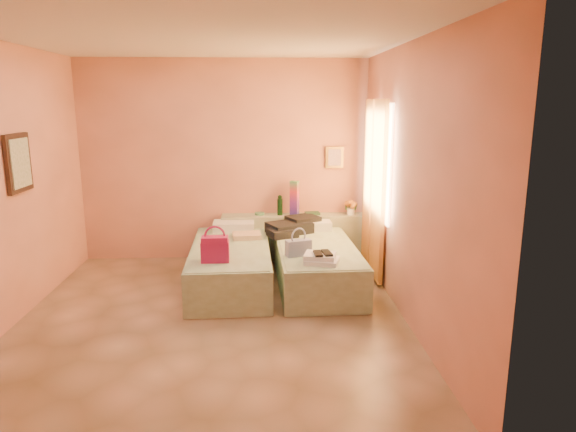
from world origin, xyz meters
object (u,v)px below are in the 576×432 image
at_px(green_book, 312,213).
at_px(towel_stack, 322,259).
at_px(magenta_handbag, 215,249).
at_px(bed_left, 231,266).
at_px(flower_vase, 351,206).
at_px(water_bottle, 280,206).
at_px(blue_handbag, 298,248).
at_px(headboard_ledge, 294,237).
at_px(bed_right, 316,264).

relative_size(green_book, towel_stack, 0.57).
height_order(green_book, magenta_handbag, magenta_handbag).
relative_size(bed_left, flower_vase, 7.97).
bearing_deg(towel_stack, water_bottle, 102.68).
bearing_deg(flower_vase, blue_handbag, -120.25).
bearing_deg(water_bottle, flower_vase, -2.42).
distance_m(blue_handbag, towel_stack, 0.38).
bearing_deg(headboard_ledge, water_bottle, 178.88).
xyz_separation_m(bed_left, water_bottle, (0.64, 1.05, 0.53)).
bearing_deg(bed_left, water_bottle, 56.83).
bearing_deg(blue_handbag, water_bottle, 78.30).
relative_size(bed_left, blue_handbag, 6.99).
xyz_separation_m(bed_right, water_bottle, (-0.41, 1.05, 0.53)).
relative_size(bed_right, towel_stack, 5.71).
relative_size(magenta_handbag, towel_stack, 0.87).
xyz_separation_m(bed_left, green_book, (1.10, 1.07, 0.42)).
xyz_separation_m(green_book, magenta_handbag, (-1.23, -1.67, -0.02)).
relative_size(water_bottle, towel_stack, 0.76).
bearing_deg(bed_right, magenta_handbag, -154.78).
bearing_deg(bed_right, bed_left, 178.14).
bearing_deg(blue_handbag, towel_stack, -68.69).
height_order(water_bottle, magenta_handbag, water_bottle).
height_order(flower_vase, blue_handbag, flower_vase).
relative_size(headboard_ledge, magenta_handbag, 6.72).
xyz_separation_m(bed_right, magenta_handbag, (-1.18, -0.60, 0.39)).
xyz_separation_m(headboard_ledge, bed_left, (-0.84, -1.05, -0.08)).
distance_m(headboard_ledge, bed_left, 1.35).
relative_size(headboard_ledge, water_bottle, 7.69).
bearing_deg(water_bottle, bed_right, -68.68).
xyz_separation_m(bed_right, towel_stack, (-0.01, -0.72, 0.30)).
xyz_separation_m(headboard_ledge, green_book, (0.26, 0.02, 0.34)).
distance_m(bed_left, towel_stack, 1.30).
distance_m(bed_right, magenta_handbag, 1.38).
relative_size(water_bottle, magenta_handbag, 0.87).
relative_size(bed_right, green_book, 9.95).
distance_m(green_book, towel_stack, 1.79).
xyz_separation_m(green_book, flower_vase, (0.54, -0.06, 0.11)).
bearing_deg(bed_left, headboard_ledge, 49.39).
bearing_deg(headboard_ledge, bed_right, -78.71).
distance_m(bed_left, flower_vase, 2.00).
distance_m(water_bottle, towel_stack, 1.83).
height_order(headboard_ledge, bed_right, headboard_ledge).
bearing_deg(water_bottle, towel_stack, -77.32).
xyz_separation_m(bed_left, flower_vase, (1.64, 1.01, 0.53)).
bearing_deg(green_book, headboard_ledge, 178.01).
height_order(bed_left, bed_right, same).
bearing_deg(bed_left, bed_right, -1.86).
height_order(blue_handbag, towel_stack, blue_handbag).
height_order(water_bottle, green_book, water_bottle).
height_order(magenta_handbag, towel_stack, magenta_handbag).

